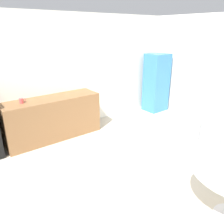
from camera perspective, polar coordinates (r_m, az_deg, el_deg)
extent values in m
plane|color=beige|center=(3.57, 13.28, -19.07)|extent=(6.00, 6.00, 0.00)
cube|color=white|center=(5.25, -11.59, 9.65)|extent=(6.00, 0.10, 2.60)
cube|color=brown|center=(4.96, -14.82, -1.50)|extent=(2.02, 0.60, 0.90)
cube|color=#3372B2|center=(6.53, 11.22, 7.32)|extent=(0.60, 0.50, 1.62)
cylinder|color=silver|center=(3.84, 22.34, -13.25)|extent=(0.02, 0.02, 0.42)
cylinder|color=silver|center=(4.19, 25.31, -10.72)|extent=(0.02, 0.02, 0.42)
cylinder|color=silver|center=(4.09, 21.10, -10.85)|extent=(0.02, 0.02, 0.42)
cube|color=gray|center=(3.90, 24.37, -9.12)|extent=(0.59, 0.59, 0.03)
cube|color=gray|center=(3.97, 23.95, -5.24)|extent=(0.31, 0.28, 0.38)
cylinder|color=#D84C4C|center=(4.64, -22.17, 2.67)|extent=(0.08, 0.08, 0.09)
torus|color=#D84C4C|center=(4.65, -21.50, 2.86)|extent=(0.06, 0.01, 0.06)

